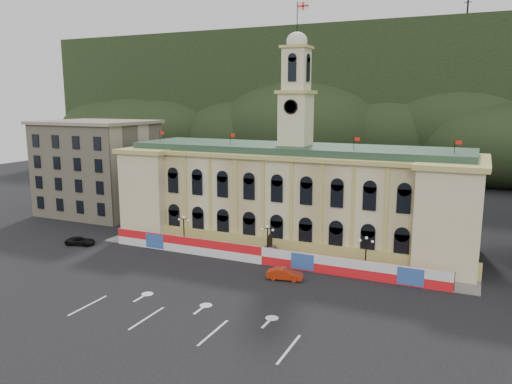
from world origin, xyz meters
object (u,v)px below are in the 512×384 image
at_px(black_suv, 80,241).
at_px(red_sedan, 285,274).
at_px(statue, 270,250).
at_px(lamp_center, 268,240).

bearing_deg(black_suv, red_sedan, -107.05).
bearing_deg(statue, red_sedan, -55.08).
bearing_deg(black_suv, lamp_center, -95.41).
xyz_separation_m(statue, lamp_center, (0.00, -1.00, 1.89)).
height_order(statue, red_sedan, statue).
xyz_separation_m(statue, black_suv, (-30.00, -6.23, -0.55)).
distance_m(statue, red_sedan, 8.91).
bearing_deg(lamp_center, statue, 90.00).
bearing_deg(red_sedan, black_suv, 77.53).
distance_m(statue, black_suv, 30.64).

